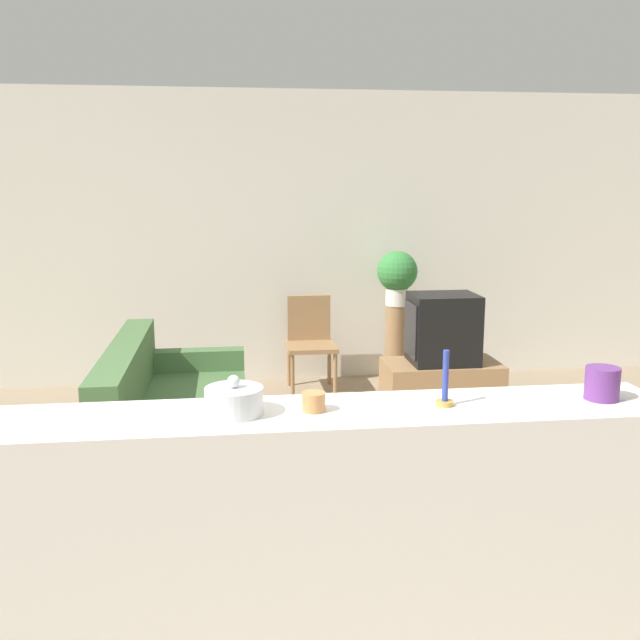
% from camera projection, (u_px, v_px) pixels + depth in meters
% --- Properties ---
extents(ground_plane, '(14.00, 14.00, 0.00)m').
position_uv_depth(ground_plane, '(306.00, 562.00, 3.58)').
color(ground_plane, gray).
extents(wall_back, '(9.00, 0.06, 2.70)m').
position_uv_depth(wall_back, '(266.00, 239.00, 6.66)').
color(wall_back, silver).
rests_on(wall_back, ground_plane).
extents(couch, '(0.89, 1.89, 0.82)m').
position_uv_depth(couch, '(173.00, 423.00, 4.78)').
color(couch, '#476B3D').
rests_on(couch, ground_plane).
extents(tv_stand, '(0.93, 0.51, 0.44)m').
position_uv_depth(tv_stand, '(441.00, 389.00, 5.80)').
color(tv_stand, '#9E754C').
rests_on(tv_stand, ground_plane).
extents(television, '(0.53, 0.43, 0.56)m').
position_uv_depth(television, '(442.00, 329.00, 5.70)').
color(television, black).
rests_on(television, tv_stand).
extents(wooden_chair, '(0.44, 0.44, 0.85)m').
position_uv_depth(wooden_chair, '(310.00, 339.00, 6.49)').
color(wooden_chair, '#9E754C').
rests_on(wooden_chair, ground_plane).
extents(plant_stand, '(0.20, 0.20, 0.75)m').
position_uv_depth(plant_stand, '(396.00, 344.00, 6.68)').
color(plant_stand, '#9E754C').
rests_on(plant_stand, ground_plane).
extents(potted_plant, '(0.37, 0.37, 0.51)m').
position_uv_depth(potted_plant, '(397.00, 274.00, 6.56)').
color(potted_plant, white).
rests_on(potted_plant, plant_stand).
extents(foreground_counter, '(2.72, 0.44, 1.02)m').
position_uv_depth(foreground_counter, '(324.00, 534.00, 2.81)').
color(foreground_counter, white).
rests_on(foreground_counter, ground_plane).
extents(decorative_bowl, '(0.22, 0.22, 0.15)m').
position_uv_depth(decorative_bowl, '(234.00, 400.00, 2.66)').
color(decorative_bowl, silver).
rests_on(decorative_bowl, foreground_counter).
extents(candle_jar, '(0.09, 0.09, 0.07)m').
position_uv_depth(candle_jar, '(314.00, 402.00, 2.70)').
color(candle_jar, '#C6844C').
rests_on(candle_jar, foreground_counter).
extents(candlestick, '(0.07, 0.07, 0.22)m').
position_uv_depth(candlestick, '(445.00, 388.00, 2.76)').
color(candlestick, '#B7933D').
rests_on(candlestick, foreground_counter).
extents(coffee_tin, '(0.14, 0.14, 0.13)m').
position_uv_depth(coffee_tin, '(602.00, 383.00, 2.84)').
color(coffee_tin, '#66337F').
rests_on(coffee_tin, foreground_counter).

